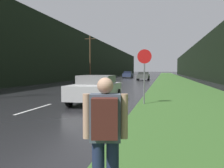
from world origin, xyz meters
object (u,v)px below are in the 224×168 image
stop_sign (144,70)px  car_passing_far (143,76)px  car_passing_near (96,89)px  hitchhiker_with_backpack (105,133)px  car_oncoming (128,75)px

stop_sign → car_passing_far: stop_sign is taller
stop_sign → car_passing_near: bearing=-176.1°
hitchhiker_with_backpack → car_passing_far: 38.64m
hitchhiker_with_backpack → car_oncoming: size_ratio=0.34×
stop_sign → car_oncoming: size_ratio=0.57×
stop_sign → car_passing_near: (-2.46, -0.17, -0.96)m
hitchhiker_with_backpack → car_passing_far: hitchhiker_with_backpack is taller
stop_sign → car_oncoming: (-6.70, 40.36, -0.94)m
stop_sign → car_passing_near: size_ratio=0.67×
car_passing_near → car_passing_far: bearing=-90.0°
hitchhiker_with_backpack → car_passing_near: bearing=95.2°
stop_sign → car_oncoming: stop_sign is taller
hitchhiker_with_backpack → car_passing_near: size_ratio=0.39×
stop_sign → hitchhiker_with_backpack: bearing=-88.5°
car_passing_far → car_oncoming: 11.66m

